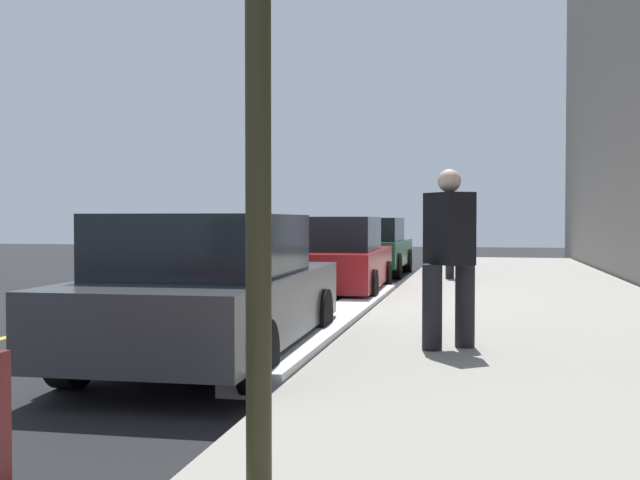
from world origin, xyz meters
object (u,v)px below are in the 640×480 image
(parked_car_charcoal, at_px, (212,289))
(pedestrian_burgundy_coat, at_px, (456,238))
(parked_car_green, at_px, (370,246))
(parked_car_red, at_px, (332,258))
(pedestrian_black_coat, at_px, (449,253))

(parked_car_charcoal, xyz_separation_m, pedestrian_burgundy_coat, (9.74, -2.17, 0.31))
(parked_car_charcoal, relative_size, parked_car_green, 1.08)
(parked_car_red, height_order, pedestrian_black_coat, pedestrian_black_coat)
(parked_car_green, xyz_separation_m, pedestrian_burgundy_coat, (-2.70, -2.32, 0.31))
(parked_car_charcoal, distance_m, parked_car_green, 12.45)
(parked_car_charcoal, relative_size, pedestrian_burgundy_coat, 2.61)
(parked_car_green, bearing_deg, pedestrian_burgundy_coat, -139.39)
(parked_car_red, bearing_deg, pedestrian_burgundy_coat, -31.53)
(parked_car_charcoal, relative_size, pedestrian_black_coat, 2.45)
(parked_car_green, height_order, pedestrian_burgundy_coat, pedestrian_burgundy_coat)
(parked_car_charcoal, relative_size, parked_car_red, 1.07)
(parked_car_green, relative_size, pedestrian_black_coat, 2.28)
(parked_car_charcoal, distance_m, parked_car_red, 6.25)
(parked_car_red, distance_m, pedestrian_burgundy_coat, 4.10)
(parked_car_red, relative_size, parked_car_green, 1.01)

